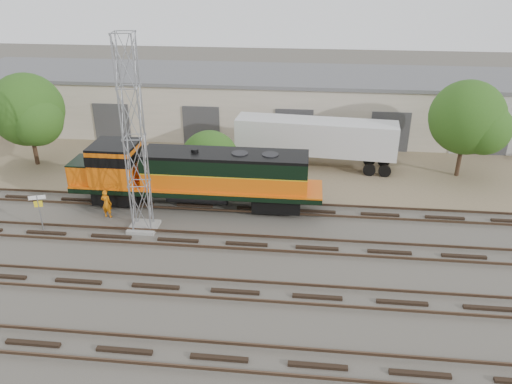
# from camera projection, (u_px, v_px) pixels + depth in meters

# --- Properties ---
(ground) EXTENTS (140.00, 140.00, 0.00)m
(ground) POSITION_uv_depth(u_px,v_px,m) (243.00, 259.00, 27.12)
(ground) COLOR #47423A
(ground) RESTS_ON ground
(dirt_strip) EXTENTS (80.00, 16.00, 0.02)m
(dirt_strip) POSITION_uv_depth(u_px,v_px,m) (267.00, 159.00, 40.61)
(dirt_strip) COLOR #726047
(dirt_strip) RESTS_ON ground
(tracks) EXTENTS (80.00, 20.40, 0.28)m
(tracks) POSITION_uv_depth(u_px,v_px,m) (235.00, 291.00, 24.39)
(tracks) COLOR black
(tracks) RESTS_ON ground
(warehouse) EXTENTS (58.40, 10.40, 5.30)m
(warehouse) POSITION_uv_depth(u_px,v_px,m) (275.00, 102.00, 46.65)
(warehouse) COLOR beige
(warehouse) RESTS_ON ground
(locomotive) EXTENTS (16.24, 2.85, 3.90)m
(locomotive) POSITION_uv_depth(u_px,v_px,m) (192.00, 175.00, 31.96)
(locomotive) COLOR black
(locomotive) RESTS_ON tracks
(signal_tower) EXTENTS (1.69, 1.69, 11.45)m
(signal_tower) POSITION_uv_depth(u_px,v_px,m) (135.00, 141.00, 27.86)
(signal_tower) COLOR gray
(signal_tower) RESTS_ON ground
(sign_post) EXTENTS (0.91, 0.37, 2.34)m
(sign_post) POSITION_uv_depth(u_px,v_px,m) (39.00, 206.00, 29.35)
(sign_post) COLOR gray
(sign_post) RESTS_ON ground
(worker) EXTENTS (0.73, 0.54, 1.86)m
(worker) POSITION_uv_depth(u_px,v_px,m) (106.00, 204.00, 31.19)
(worker) COLOR orange
(worker) RESTS_ON ground
(semi_trailer) EXTENTS (12.36, 3.51, 3.75)m
(semi_trailer) POSITION_uv_depth(u_px,v_px,m) (319.00, 138.00, 38.14)
(semi_trailer) COLOR silver
(semi_trailer) RESTS_ON ground
(tree_west) EXTENTS (5.78, 5.50, 7.20)m
(tree_west) POSITION_uv_depth(u_px,v_px,m) (29.00, 112.00, 37.59)
(tree_west) COLOR #382619
(tree_west) RESTS_ON ground
(tree_mid) EXTENTS (4.40, 4.19, 4.19)m
(tree_mid) POSITION_uv_depth(u_px,v_px,m) (212.00, 162.00, 35.35)
(tree_mid) COLOR #382619
(tree_mid) RESTS_ON ground
(tree_east) EXTENTS (5.60, 5.33, 7.20)m
(tree_east) POSITION_uv_depth(u_px,v_px,m) (471.00, 120.00, 35.46)
(tree_east) COLOR #382619
(tree_east) RESTS_ON ground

